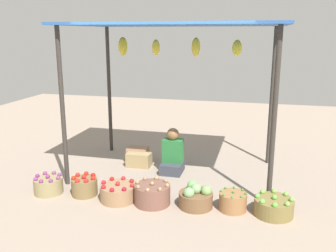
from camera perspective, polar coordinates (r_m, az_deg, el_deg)
ground_plane at (r=6.53m, az=1.07°, el=-7.08°), size 14.00×14.00×0.00m
market_stall_structure at (r=6.09m, az=1.15°, el=13.47°), size 3.41×2.12×2.50m
vendor_person at (r=6.45m, az=0.70°, el=-4.52°), size 0.36×0.44×0.78m
basket_purple_onions at (r=5.97m, az=-17.78°, el=-8.57°), size 0.43×0.43×0.29m
basket_red_tomatoes at (r=5.77m, az=-12.64°, el=-8.92°), size 0.38×0.38×0.32m
basket_red_apples at (r=5.51m, az=-7.62°, el=-9.99°), size 0.52×0.52×0.29m
basket_potatoes at (r=5.35m, az=-2.42°, el=-10.34°), size 0.51×0.51×0.33m
basket_cabbages at (r=5.28m, az=4.27°, el=-10.81°), size 0.47×0.47×0.34m
basket_green_chilies at (r=5.25m, az=9.86°, el=-11.28°), size 0.38×0.38×0.28m
basket_green_apples at (r=5.25m, az=15.84°, el=-11.75°), size 0.52×0.52×0.29m
wooden_crate_near_vendor at (r=6.98m, az=-4.64°, el=-4.41°), size 0.38×0.25×0.29m
wooden_crate_stacked_rear at (r=6.79m, az=-4.45°, el=-5.14°), size 0.43×0.27×0.25m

